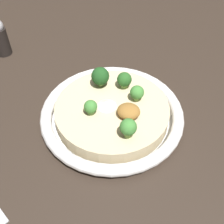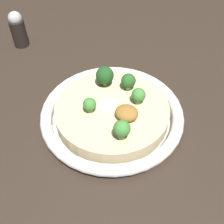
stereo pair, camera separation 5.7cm
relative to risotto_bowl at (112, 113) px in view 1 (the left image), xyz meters
The scene contains 10 objects.
ground_plane 0.02m from the risotto_bowl, ahead, with size 6.00×6.00×0.00m, color #2D231C.
risotto_bowl is the anchor object (origin of this frame).
cheese_sprinkle 0.03m from the risotto_bowl, 18.99° to the right, with size 0.04×0.04×0.01m.
crispy_onion_garnish 0.05m from the risotto_bowl, 154.67° to the left, with size 0.04×0.04×0.02m.
broccoli_back_left 0.09m from the risotto_bowl, 122.68° to the left, with size 0.03×0.03×0.04m.
broccoli_front 0.08m from the risotto_bowl, 56.84° to the right, with size 0.04×0.04×0.05m.
broccoli_left 0.07m from the risotto_bowl, 146.48° to the right, with size 0.03×0.03×0.03m.
broccoli_back_right 0.06m from the risotto_bowl, 35.49° to the left, with size 0.03×0.03×0.03m.
broccoli_front_left 0.07m from the risotto_bowl, 102.27° to the right, with size 0.03×0.03×0.04m.
pepper_shaker 0.37m from the risotto_bowl, 27.78° to the right, with size 0.04×0.04×0.10m.
Camera 1 is at (-0.08, 0.38, 0.44)m, focal length 45.00 mm.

